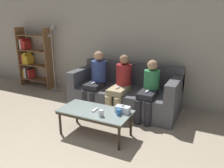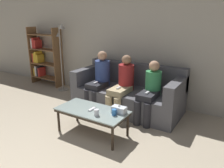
{
  "view_description": "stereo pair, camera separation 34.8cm",
  "coord_description": "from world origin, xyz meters",
  "px_view_note": "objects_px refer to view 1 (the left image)",
  "views": [
    {
      "loc": [
        1.59,
        -0.93,
        1.79
      ],
      "look_at": [
        0.0,
        2.3,
        0.68
      ],
      "focal_mm": 35.0,
      "sensor_mm": 36.0,
      "label": 1
    },
    {
      "loc": [
        1.89,
        -0.77,
        1.79
      ],
      "look_at": [
        0.0,
        2.3,
        0.68
      ],
      "focal_mm": 35.0,
      "sensor_mm": 36.0,
      "label": 2
    }
  ],
  "objects_px": {
    "game_remote": "(95,110)",
    "seated_person_left_end": "(97,79)",
    "tissue_box": "(123,109)",
    "standing_lamp": "(53,51)",
    "bookshelf": "(32,59)",
    "couch": "(126,93)",
    "cup_near_right": "(119,112)",
    "seated_person_mid_right": "(149,89)",
    "seated_person_mid_left": "(121,84)",
    "cup_near_left": "(101,113)",
    "coffee_table": "(95,113)"
  },
  "relations": [
    {
      "from": "coffee_table",
      "to": "bookshelf",
      "type": "xyz_separation_m",
      "value": [
        -2.81,
        1.53,
        0.37
      ]
    },
    {
      "from": "coffee_table",
      "to": "seated_person_left_end",
      "type": "distance_m",
      "value": 1.15
    },
    {
      "from": "tissue_box",
      "to": "seated_person_left_end",
      "type": "relative_size",
      "value": 0.19
    },
    {
      "from": "coffee_table",
      "to": "tissue_box",
      "type": "relative_size",
      "value": 5.11
    },
    {
      "from": "cup_near_right",
      "to": "tissue_box",
      "type": "relative_size",
      "value": 0.41
    },
    {
      "from": "game_remote",
      "to": "seated_person_mid_left",
      "type": "relative_size",
      "value": 0.13
    },
    {
      "from": "seated_person_left_end",
      "to": "bookshelf",
      "type": "bearing_deg",
      "value": 166.67
    },
    {
      "from": "cup_near_right",
      "to": "seated_person_left_end",
      "type": "relative_size",
      "value": 0.08
    },
    {
      "from": "standing_lamp",
      "to": "seated_person_mid_left",
      "type": "bearing_deg",
      "value": -12.32
    },
    {
      "from": "couch",
      "to": "cup_near_left",
      "type": "distance_m",
      "value": 1.35
    },
    {
      "from": "cup_near_right",
      "to": "seated_person_mid_right",
      "type": "xyz_separation_m",
      "value": [
        0.17,
        0.94,
        0.1
      ]
    },
    {
      "from": "tissue_box",
      "to": "standing_lamp",
      "type": "bearing_deg",
      "value": 151.86
    },
    {
      "from": "cup_near_left",
      "to": "seated_person_mid_right",
      "type": "height_order",
      "value": "seated_person_mid_right"
    },
    {
      "from": "cup_near_left",
      "to": "cup_near_right",
      "type": "relative_size",
      "value": 1.06
    },
    {
      "from": "coffee_table",
      "to": "cup_near_left",
      "type": "relative_size",
      "value": 11.59
    },
    {
      "from": "cup_near_left",
      "to": "seated_person_mid_right",
      "type": "distance_m",
      "value": 1.16
    },
    {
      "from": "cup_near_right",
      "to": "game_remote",
      "type": "relative_size",
      "value": 0.61
    },
    {
      "from": "cup_near_left",
      "to": "game_remote",
      "type": "height_order",
      "value": "cup_near_left"
    },
    {
      "from": "tissue_box",
      "to": "game_remote",
      "type": "distance_m",
      "value": 0.43
    },
    {
      "from": "couch",
      "to": "coffee_table",
      "type": "distance_m",
      "value": 1.2
    },
    {
      "from": "cup_near_left",
      "to": "tissue_box",
      "type": "bearing_deg",
      "value": 48.0
    },
    {
      "from": "cup_near_left",
      "to": "seated_person_left_end",
      "type": "bearing_deg",
      "value": 122.7
    },
    {
      "from": "standing_lamp",
      "to": "cup_near_left",
      "type": "bearing_deg",
      "value": -35.52
    },
    {
      "from": "couch",
      "to": "bookshelf",
      "type": "height_order",
      "value": "bookshelf"
    },
    {
      "from": "seated_person_mid_left",
      "to": "seated_person_left_end",
      "type": "bearing_deg",
      "value": 176.83
    },
    {
      "from": "couch",
      "to": "game_remote",
      "type": "height_order",
      "value": "couch"
    },
    {
      "from": "standing_lamp",
      "to": "seated_person_mid_left",
      "type": "xyz_separation_m",
      "value": [
        1.96,
        -0.43,
        -0.42
      ]
    },
    {
      "from": "couch",
      "to": "tissue_box",
      "type": "distance_m",
      "value": 1.16
    },
    {
      "from": "bookshelf",
      "to": "seated_person_mid_left",
      "type": "distance_m",
      "value": 2.89
    },
    {
      "from": "coffee_table",
      "to": "game_remote",
      "type": "xyz_separation_m",
      "value": [
        0.0,
        0.0,
        0.05
      ]
    },
    {
      "from": "couch",
      "to": "bookshelf",
      "type": "bearing_deg",
      "value": 173.47
    },
    {
      "from": "couch",
      "to": "game_remote",
      "type": "distance_m",
      "value": 1.21
    },
    {
      "from": "game_remote",
      "to": "bookshelf",
      "type": "relative_size",
      "value": 0.1
    },
    {
      "from": "bookshelf",
      "to": "game_remote",
      "type": "bearing_deg",
      "value": -28.49
    },
    {
      "from": "tissue_box",
      "to": "coffee_table",
      "type": "bearing_deg",
      "value": -163.31
    },
    {
      "from": "couch",
      "to": "standing_lamp",
      "type": "relative_size",
      "value": 1.28
    },
    {
      "from": "cup_near_left",
      "to": "seated_person_left_end",
      "type": "xyz_separation_m",
      "value": [
        -0.72,
        1.12,
        0.15
      ]
    },
    {
      "from": "game_remote",
      "to": "seated_person_left_end",
      "type": "xyz_separation_m",
      "value": [
        -0.54,
        0.99,
        0.18
      ]
    },
    {
      "from": "cup_near_left",
      "to": "bookshelf",
      "type": "distance_m",
      "value": 3.44
    },
    {
      "from": "cup_near_right",
      "to": "seated_person_mid_right",
      "type": "relative_size",
      "value": 0.09
    },
    {
      "from": "coffee_table",
      "to": "game_remote",
      "type": "distance_m",
      "value": 0.05
    },
    {
      "from": "coffee_table",
      "to": "seated_person_left_end",
      "type": "height_order",
      "value": "seated_person_left_end"
    },
    {
      "from": "seated_person_left_end",
      "to": "seated_person_mid_right",
      "type": "height_order",
      "value": "seated_person_left_end"
    },
    {
      "from": "seated_person_mid_right",
      "to": "tissue_box",
      "type": "bearing_deg",
      "value": -100.27
    },
    {
      "from": "coffee_table",
      "to": "seated_person_mid_right",
      "type": "height_order",
      "value": "seated_person_mid_right"
    },
    {
      "from": "standing_lamp",
      "to": "seated_person_mid_right",
      "type": "height_order",
      "value": "standing_lamp"
    },
    {
      "from": "seated_person_left_end",
      "to": "seated_person_mid_right",
      "type": "xyz_separation_m",
      "value": [
        1.1,
        -0.03,
        -0.05
      ]
    },
    {
      "from": "standing_lamp",
      "to": "seated_person_mid_right",
      "type": "bearing_deg",
      "value": -9.67
    },
    {
      "from": "tissue_box",
      "to": "seated_person_mid_left",
      "type": "relative_size",
      "value": 0.2
    },
    {
      "from": "cup_near_left",
      "to": "cup_near_right",
      "type": "distance_m",
      "value": 0.26
    }
  ]
}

